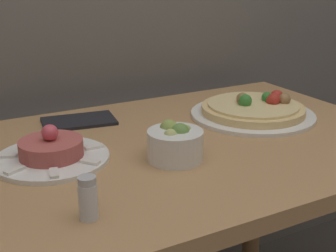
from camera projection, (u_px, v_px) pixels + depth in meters
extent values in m
cube|color=#AD7F51|center=(181.00, 149.00, 1.05)|extent=(1.05, 0.69, 0.03)
cylinder|color=#AD7F51|center=(254.00, 196.00, 1.62)|extent=(0.06, 0.06, 0.70)
cylinder|color=white|center=(252.00, 115.00, 1.21)|extent=(0.32, 0.32, 0.01)
cylinder|color=#E5C17F|center=(253.00, 109.00, 1.21)|extent=(0.27, 0.27, 0.02)
cylinder|color=beige|center=(253.00, 105.00, 1.21)|extent=(0.23, 0.23, 0.01)
sphere|color=#387F33|center=(243.00, 99.00, 1.22)|extent=(0.02, 0.02, 0.02)
sphere|color=#387F33|center=(245.00, 101.00, 1.19)|extent=(0.03, 0.03, 0.03)
sphere|color=#997047|center=(242.00, 99.00, 1.21)|extent=(0.03, 0.03, 0.03)
sphere|color=#997047|center=(285.00, 99.00, 1.21)|extent=(0.03, 0.03, 0.03)
sphere|color=#B22D23|center=(271.00, 100.00, 1.21)|extent=(0.03, 0.03, 0.03)
sphere|color=#B22D23|center=(277.00, 96.00, 1.23)|extent=(0.03, 0.03, 0.03)
sphere|color=#387F33|center=(267.00, 97.00, 1.23)|extent=(0.03, 0.03, 0.03)
sphere|color=#B22D23|center=(274.00, 100.00, 1.20)|extent=(0.03, 0.03, 0.03)
cylinder|color=white|center=(52.00, 158.00, 0.94)|extent=(0.23, 0.23, 0.01)
cylinder|color=#B2514C|center=(51.00, 148.00, 0.94)|extent=(0.13, 0.13, 0.03)
sphere|color=#DB4C5B|center=(50.00, 133.00, 0.93)|extent=(0.03, 0.03, 0.03)
cube|color=white|center=(94.00, 147.00, 0.98)|extent=(0.04, 0.02, 0.01)
cube|color=white|center=(68.00, 139.00, 1.02)|extent=(0.04, 0.04, 0.01)
cube|color=white|center=(31.00, 143.00, 1.00)|extent=(0.02, 0.04, 0.01)
cube|color=white|center=(7.00, 156.00, 0.94)|extent=(0.04, 0.03, 0.01)
cube|color=white|center=(15.00, 170.00, 0.87)|extent=(0.04, 0.03, 0.01)
cube|color=white|center=(54.00, 173.00, 0.86)|extent=(0.02, 0.04, 0.01)
cube|color=white|center=(90.00, 162.00, 0.91)|extent=(0.04, 0.04, 0.01)
cylinder|color=white|center=(175.00, 145.00, 0.94)|extent=(0.11, 0.11, 0.06)
sphere|color=#668E42|center=(180.00, 132.00, 0.93)|extent=(0.04, 0.04, 0.04)
sphere|color=#8EA34C|center=(169.00, 128.00, 0.96)|extent=(0.04, 0.04, 0.04)
sphere|color=#B7BC70|center=(170.00, 136.00, 0.92)|extent=(0.03, 0.03, 0.03)
sphere|color=#8EA34C|center=(176.00, 131.00, 0.94)|extent=(0.03, 0.03, 0.03)
sphere|color=#A3B25B|center=(185.00, 131.00, 0.95)|extent=(0.03, 0.03, 0.03)
cube|color=black|center=(79.00, 121.00, 1.17)|extent=(0.19, 0.13, 0.01)
cylinder|color=silver|center=(88.00, 201.00, 0.72)|extent=(0.03, 0.03, 0.06)
cylinder|color=#B2B2B7|center=(87.00, 180.00, 0.71)|extent=(0.03, 0.03, 0.01)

